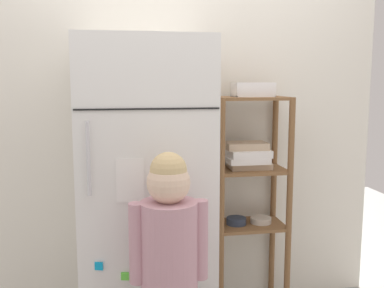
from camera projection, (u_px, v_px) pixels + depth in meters
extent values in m
cube|color=silver|center=(174.00, 138.00, 2.74)|extent=(2.60, 0.03, 2.16)
cube|color=white|center=(145.00, 191.00, 2.43)|extent=(0.70, 0.57, 1.66)
cube|color=black|center=(148.00, 109.00, 2.08)|extent=(0.69, 0.01, 0.01)
cylinder|color=silver|center=(88.00, 159.00, 2.05)|extent=(0.02, 0.02, 0.35)
cube|color=white|center=(130.00, 180.00, 2.12)|extent=(0.13, 0.01, 0.21)
cube|color=gold|center=(141.00, 232.00, 2.16)|extent=(0.03, 0.01, 0.03)
cube|color=#5BD43C|center=(125.00, 276.00, 2.18)|extent=(0.04, 0.02, 0.04)
cube|color=#0D97D2|center=(99.00, 266.00, 2.15)|extent=(0.04, 0.02, 0.04)
cube|color=#A719CA|center=(138.00, 220.00, 2.15)|extent=(0.04, 0.01, 0.04)
cylinder|color=#BF8C99|center=(169.00, 248.00, 2.01)|extent=(0.26, 0.26, 0.44)
sphere|color=#BF8C99|center=(167.00, 199.00, 2.05)|extent=(0.11, 0.11, 0.11)
sphere|color=beige|center=(169.00, 182.00, 1.96)|extent=(0.20, 0.20, 0.20)
sphere|color=tan|center=(168.00, 171.00, 1.96)|extent=(0.17, 0.17, 0.17)
cylinder|color=#BF8C99|center=(137.00, 243.00, 1.98)|extent=(0.07, 0.07, 0.37)
cylinder|color=#BF8C99|center=(200.00, 239.00, 2.03)|extent=(0.07, 0.07, 0.37)
cylinder|color=brown|center=(221.00, 215.00, 2.53)|extent=(0.04, 0.04, 1.34)
cylinder|color=brown|center=(289.00, 211.00, 2.60)|extent=(0.04, 0.04, 1.34)
cylinder|color=brown|center=(211.00, 202.00, 2.79)|extent=(0.04, 0.04, 1.34)
cylinder|color=brown|center=(273.00, 200.00, 2.86)|extent=(0.04, 0.04, 1.34)
cube|color=brown|center=(251.00, 98.00, 2.60)|extent=(0.43, 0.28, 0.02)
cube|color=brown|center=(250.00, 170.00, 2.66)|extent=(0.43, 0.28, 0.02)
cube|color=brown|center=(249.00, 225.00, 2.71)|extent=(0.43, 0.28, 0.02)
cube|color=#C6AD8E|center=(249.00, 165.00, 2.66)|extent=(0.25, 0.17, 0.04)
cube|color=white|center=(247.00, 160.00, 2.63)|extent=(0.25, 0.17, 0.03)
cube|color=white|center=(249.00, 154.00, 2.62)|extent=(0.26, 0.18, 0.04)
cube|color=#C6AD8E|center=(246.00, 146.00, 2.65)|extent=(0.25, 0.17, 0.04)
cylinder|color=#2D384C|center=(236.00, 221.00, 2.69)|extent=(0.12, 0.12, 0.04)
cylinder|color=beige|center=(261.00, 220.00, 2.72)|extent=(0.13, 0.13, 0.04)
cube|color=white|center=(253.00, 96.00, 2.60)|extent=(0.23, 0.15, 0.01)
cube|color=white|center=(257.00, 90.00, 2.52)|extent=(0.23, 0.01, 0.08)
cube|color=white|center=(249.00, 89.00, 2.66)|extent=(0.23, 0.01, 0.08)
cube|color=white|center=(234.00, 90.00, 2.57)|extent=(0.01, 0.15, 0.08)
cube|color=white|center=(271.00, 90.00, 2.61)|extent=(0.01, 0.15, 0.08)
sphere|color=#BD352B|center=(251.00, 90.00, 2.61)|extent=(0.07, 0.07, 0.07)
sphere|color=#9C3C24|center=(257.00, 90.00, 2.60)|extent=(0.06, 0.06, 0.06)
sphere|color=orange|center=(248.00, 90.00, 2.57)|extent=(0.06, 0.06, 0.06)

